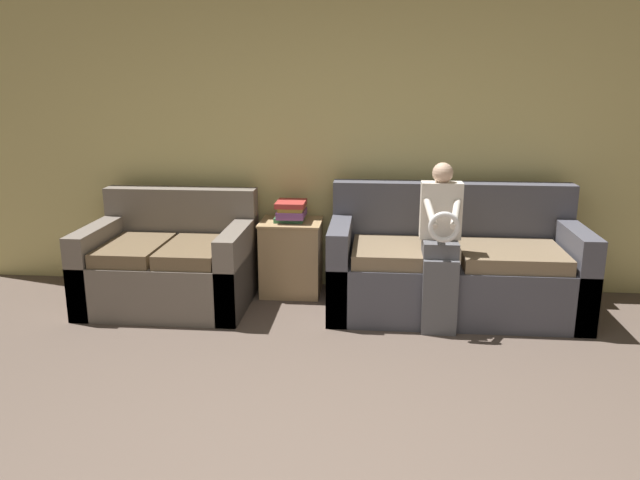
# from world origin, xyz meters

# --- Properties ---
(wall_back) EXTENTS (7.05, 0.06, 2.55)m
(wall_back) POSITION_xyz_m (0.00, 3.23, 1.27)
(wall_back) COLOR #DBCC7F
(wall_back) RESTS_ON ground_plane
(couch_main) EXTENTS (1.96, 0.92, 0.99)m
(couch_main) POSITION_xyz_m (0.85, 2.67, 0.35)
(couch_main) COLOR #4C4C56
(couch_main) RESTS_ON ground_plane
(couch_side) EXTENTS (1.30, 0.99, 0.90)m
(couch_side) POSITION_xyz_m (-1.45, 2.63, 0.32)
(couch_side) COLOR #70665B
(couch_side) RESTS_ON ground_plane
(child_left_seated) EXTENTS (0.30, 0.36, 1.23)m
(child_left_seated) POSITION_xyz_m (0.70, 2.28, 0.67)
(child_left_seated) COLOR #56565B
(child_left_seated) RESTS_ON ground_plane
(side_shelf) EXTENTS (0.52, 0.46, 0.64)m
(side_shelf) POSITION_xyz_m (-0.49, 2.95, 0.33)
(side_shelf) COLOR tan
(side_shelf) RESTS_ON ground_plane
(book_stack) EXTENTS (0.26, 0.31, 0.17)m
(book_stack) POSITION_xyz_m (-0.49, 2.95, 0.73)
(book_stack) COLOR #3D8451
(book_stack) RESTS_ON side_shelf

